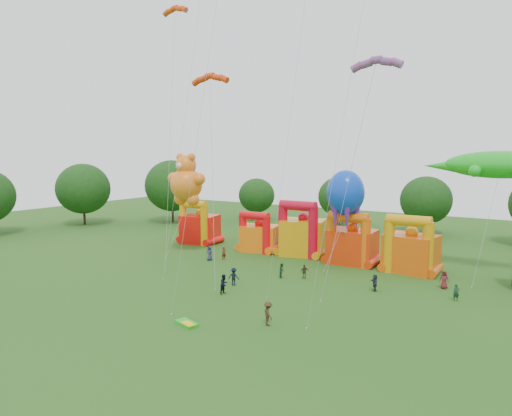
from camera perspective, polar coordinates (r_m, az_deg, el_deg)
The scene contains 23 objects.
ground at distance 35.82m, azimuth -12.59°, elevation -15.06°, with size 160.00×160.00×0.00m, color #245518.
tree_ring at distance 35.23m, azimuth -13.51°, elevation -4.82°, with size 121.16×123.23×12.07m.
bouncy_castle_0 at distance 68.47m, azimuth -7.15°, elevation -2.31°, with size 5.95×5.22×6.50m.
bouncy_castle_1 at distance 62.33m, azimuth 0.35°, elevation -3.48°, with size 5.64×4.96×5.55m.
bouncy_castle_2 at distance 59.94m, azimuth 5.78°, elevation -3.31°, with size 6.50×5.71×7.31m.
bouncy_castle_3 at distance 56.42m, azimuth 11.86°, elevation -4.39°, with size 5.52×4.48×6.45m.
bouncy_castle_4 at distance 54.13m, azimuth 18.75°, elevation -5.01°, with size 5.94×5.05×6.61m.
teddy_bear_kite at distance 60.04m, azimuth -8.83°, elevation 2.70°, with size 5.91×6.15×13.43m.
gecko_kite at distance 54.29m, azimuth 27.56°, elevation 1.66°, with size 14.59×9.97×13.71m.
octopus_kite at distance 54.30m, azimuth 10.90°, elevation 0.48°, with size 4.43×6.27×11.46m.
parafoil_kites at distance 52.33m, azimuth -7.53°, elevation 7.53°, with size 32.67×12.66×32.89m.
diamond_kites at distance 41.82m, azimuth -1.23°, elevation 11.97°, with size 21.25×14.51×38.85m.
folded_kite_bundle at distance 36.92m, azimuth -8.66°, elevation -14.07°, with size 2.21×1.55×0.31m.
spectator_0 at distance 57.41m, azimuth -5.84°, elevation -5.64°, with size 0.89×0.58×1.83m, color #2A2E46.
spectator_1 at distance 57.75m, azimuth -4.03°, elevation -5.66°, with size 0.59×0.39×1.61m, color #562418.
spectator_2 at distance 49.46m, azimuth 3.27°, elevation -7.80°, with size 0.76×0.60×1.57m, color #1A4326.
spectator_3 at distance 46.62m, azimuth -2.80°, elevation -8.56°, with size 1.16×0.67×1.80m, color black.
spectator_4 at distance 49.25m, azimuth 6.06°, elevation -7.91°, with size 0.90×0.38×1.54m, color #402E19.
spectator_5 at distance 46.19m, azimuth 14.63°, elevation -9.03°, with size 1.52×0.48×1.64m, color #212537.
spectator_6 at distance 49.07m, azimuth 22.47°, elevation -8.28°, with size 0.89×0.58×1.83m, color maroon.
spectator_7 at distance 45.61m, azimuth 23.75°, elevation -9.65°, with size 0.57×0.37×1.56m, color #173B25.
spectator_8 at distance 43.93m, azimuth -4.00°, elevation -9.48°, with size 0.91×0.71×1.88m, color black.
spectator_9 at distance 36.20m, azimuth 1.54°, elevation -13.06°, with size 1.23×0.70×1.90m, color #392816.
Camera 1 is at (23.58, -23.49, 13.24)m, focal length 32.00 mm.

